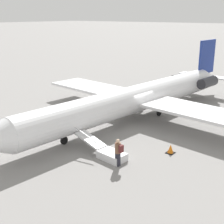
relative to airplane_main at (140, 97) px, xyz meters
The scene contains 5 objects.
ground_plane 2.02m from the airplane_main, ahead, with size 600.00×600.00×0.00m, color gray.
airplane_main is the anchor object (origin of this frame).
boarding_stairs 8.86m from the airplane_main, 19.16° to the left, with size 1.41×4.10×1.58m.
passenger 9.72m from the airplane_main, 25.17° to the left, with size 0.36×0.55×1.74m.
traffic_cone_near_stairs 7.88m from the airplane_main, 48.11° to the left, with size 0.55×0.55×0.60m.
Camera 1 is at (21.62, 14.37, 8.81)m, focal length 50.00 mm.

